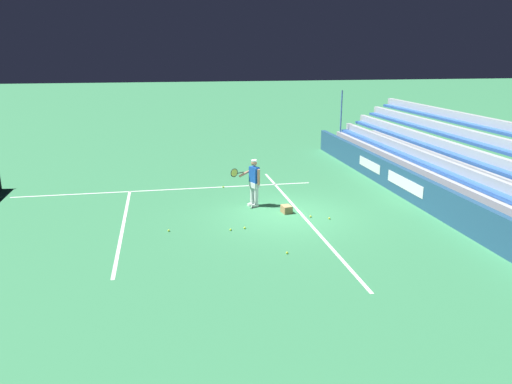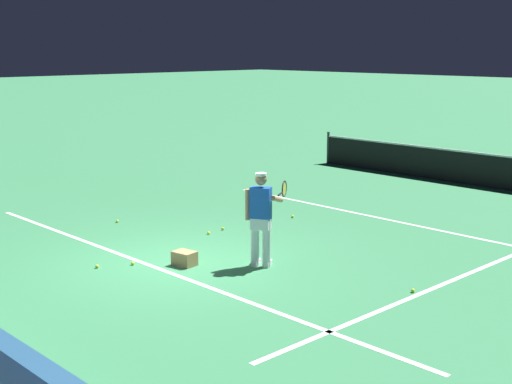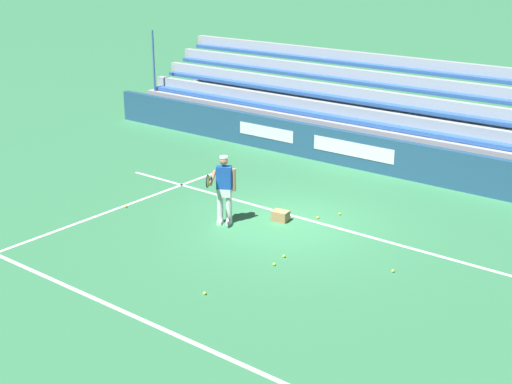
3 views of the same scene
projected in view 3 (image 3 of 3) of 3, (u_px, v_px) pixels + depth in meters
The scene contains 15 objects.
ground_plane at pixel (288, 224), 17.53m from camera, with size 160.00×160.00×0.00m, color #337A4C.
court_baseline_white at pixel (300, 218), 17.90m from camera, with size 12.00×0.10×0.01m, color white.
court_sideline_white at pixel (50, 233), 16.96m from camera, with size 0.10×12.00×0.01m, color white.
court_service_line_white at pixel (119, 309), 13.45m from camera, with size 8.22×0.10×0.01m, color white.
back_wall_sponsor_board at pixel (387, 157), 21.05m from camera, with size 22.67×0.25×1.10m.
bleacher_stand at pixel (421, 134), 22.62m from camera, with size 21.54×3.20×3.40m.
tennis_player at pixel (224, 189), 17.26m from camera, with size 0.56×1.07×1.71m.
ball_box_cardboard at pixel (281, 216), 17.67m from camera, with size 0.40×0.30×0.26m, color #A87F51.
tennis_ball_far_left at pixel (126, 206), 18.57m from camera, with size 0.07×0.07×0.07m, color #CCE533.
tennis_ball_toward_net at pixel (340, 214), 18.06m from camera, with size 0.07×0.07×0.07m, color #CCE533.
tennis_ball_by_box at pixel (274, 264), 15.25m from camera, with size 0.07×0.07×0.07m, color #CCE533.
tennis_ball_near_player at pixel (393, 271), 14.95m from camera, with size 0.07×0.07×0.07m, color #CCE533.
tennis_ball_stray_back at pixel (205, 293), 14.00m from camera, with size 0.07×0.07×0.07m, color #CCE533.
tennis_ball_on_baseline at pixel (318, 218), 17.82m from camera, with size 0.07×0.07×0.07m, color #CCE533.
tennis_ball_far_right at pixel (284, 256), 15.64m from camera, with size 0.07×0.07×0.07m, color #CCE533.
Camera 3 is at (-9.42, 13.29, 6.58)m, focal length 50.00 mm.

